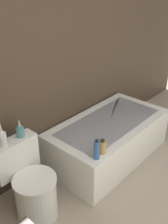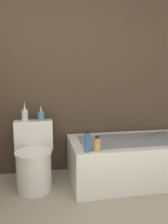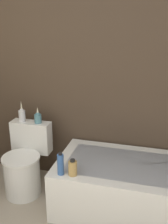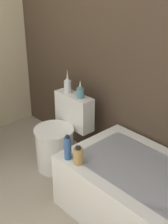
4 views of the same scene
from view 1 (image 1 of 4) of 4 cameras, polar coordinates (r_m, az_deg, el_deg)
name	(u,v)px [view 1 (image 1 of 4)]	position (r m, az deg, el deg)	size (l,w,h in m)	color
wall_back_tiled	(21,60)	(2.47, -13.47, 11.00)	(6.40, 0.06, 2.60)	#423326
bathtub	(108,139)	(3.15, 5.32, -5.81)	(1.47, 0.78, 0.48)	white
toilet	(31,186)	(2.49, -11.53, -15.54)	(0.43, 0.52, 0.71)	white
vase_gold	(2,138)	(2.28, -17.36, -5.35)	(0.07, 0.07, 0.23)	silver
vase_silver	(20,130)	(2.37, -13.72, -3.93)	(0.07, 0.07, 0.18)	teal
shampoo_bottle_tall	(97,150)	(2.40, 2.79, -8.24)	(0.06, 0.06, 0.21)	#335999
shampoo_bottle_short	(102,147)	(2.49, 3.99, -7.57)	(0.07, 0.07, 0.15)	tan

